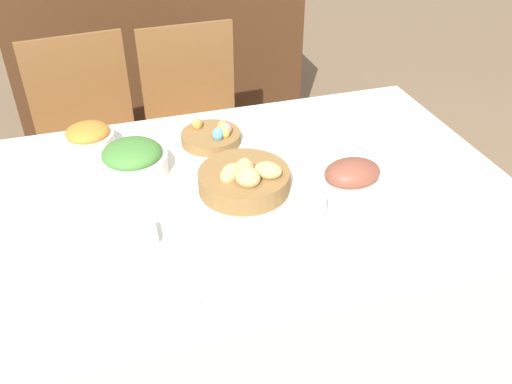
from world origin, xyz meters
TOP-DOWN VIEW (x-y plane):
  - ground_plane at (0.00, 0.00)m, footprint 12.00×12.00m
  - dining_table at (0.00, 0.00)m, footprint 1.57×1.06m
  - chair_far_left at (-0.46, 0.85)m, footprint 0.46×0.46m
  - chair_far_center at (0.00, 0.85)m, footprint 0.43×0.43m
  - sideboard at (-0.02, 1.77)m, footprint 1.60×0.44m
  - bread_basket at (-0.02, -0.01)m, footprint 0.27×0.27m
  - egg_basket at (-0.05, 0.30)m, footprint 0.20×0.20m
  - ham_platter at (0.30, -0.06)m, footprint 0.27×0.19m
  - carrot_bowl at (-0.45, 0.37)m, footprint 0.17×0.17m
  - green_salad_bowl at (-0.32, 0.19)m, footprint 0.21×0.21m
  - dinner_plate at (-0.10, -0.34)m, footprint 0.24×0.24m
  - fork at (-0.24, -0.34)m, footprint 0.02×0.18m
  - knife at (0.05, -0.34)m, footprint 0.02×0.18m
  - spoon at (0.08, -0.34)m, footprint 0.02×0.18m
  - drinking_cup at (0.12, -0.19)m, footprint 0.07×0.07m
  - butter_dish at (-0.35, -0.14)m, footprint 0.11×0.07m

SIDE VIEW (x-z plane):
  - ground_plane at x=0.00m, z-range 0.00..0.00m
  - dining_table at x=0.00m, z-range 0.00..0.73m
  - sideboard at x=-0.02m, z-range 0.00..0.94m
  - chair_far_left at x=-0.46m, z-range 0.05..0.96m
  - chair_far_center at x=0.00m, z-range 0.05..0.96m
  - fork at x=-0.24m, z-range 0.73..0.73m
  - knife at x=0.05m, z-range 0.73..0.73m
  - spoon at x=0.08m, z-range 0.73..0.73m
  - dinner_plate at x=-0.10m, z-range 0.73..0.74m
  - butter_dish at x=-0.35m, z-range 0.73..0.76m
  - egg_basket at x=-0.05m, z-range 0.71..0.79m
  - ham_platter at x=0.30m, z-range 0.71..0.79m
  - drinking_cup at x=0.12m, z-range 0.73..0.81m
  - bread_basket at x=-0.02m, z-range 0.71..0.82m
  - carrot_bowl at x=-0.45m, z-range 0.72..0.81m
  - green_salad_bowl at x=-0.32m, z-range 0.72..0.82m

